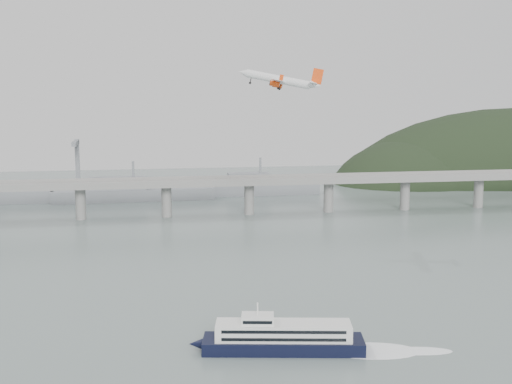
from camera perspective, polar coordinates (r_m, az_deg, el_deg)
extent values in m
plane|color=slate|center=(224.17, 2.37, -11.25)|extent=(900.00, 900.00, 0.00)
cube|color=gray|center=(412.41, -3.33, 0.79)|extent=(800.00, 22.00, 2.20)
cube|color=gray|center=(401.80, -3.17, 0.87)|extent=(800.00, 0.60, 1.80)
cube|color=gray|center=(422.50, -3.48, 1.25)|extent=(800.00, 0.60, 1.80)
cylinder|color=gray|center=(413.26, -14.41, -0.93)|extent=(6.00, 6.00, 21.00)
cylinder|color=gray|center=(411.89, -7.47, -0.76)|extent=(6.00, 6.00, 21.00)
cylinder|color=gray|center=(416.56, -0.58, -0.58)|extent=(6.00, 6.00, 21.00)
cylinder|color=gray|center=(427.08, 6.06, -0.40)|extent=(6.00, 6.00, 21.00)
cylinder|color=gray|center=(443.02, 12.31, -0.22)|extent=(6.00, 6.00, 21.00)
cylinder|color=gray|center=(463.83, 18.05, -0.06)|extent=(6.00, 6.00, 21.00)
ellipsoid|color=black|center=(628.35, 20.58, -0.54)|extent=(320.00, 150.00, 156.00)
ellipsoid|color=black|center=(576.65, 12.91, -0.38)|extent=(140.00, 110.00, 96.00)
cube|color=slate|center=(476.76, -10.14, -0.21)|extent=(110.55, 21.43, 8.00)
cube|color=slate|center=(475.89, -11.49, 0.71)|extent=(39.01, 16.73, 8.00)
cylinder|color=slate|center=(474.60, -10.20, 1.70)|extent=(1.60, 1.60, 14.00)
cube|color=slate|center=(493.76, 0.36, 0.23)|extent=(85.00, 13.60, 8.00)
cube|color=slate|center=(491.28, -0.61, 1.13)|extent=(29.75, 11.90, 8.00)
cylinder|color=slate|center=(491.67, 0.37, 2.07)|extent=(1.60, 1.60, 14.00)
cube|color=slate|center=(511.43, -14.64, 2.05)|extent=(3.00, 3.00, 40.00)
cube|color=slate|center=(499.83, -14.82, 3.97)|extent=(3.00, 28.00, 3.00)
cube|color=black|center=(205.59, 2.28, -12.57)|extent=(48.32, 19.47, 3.77)
cone|color=black|center=(206.47, -4.96, -12.51)|extent=(5.30, 4.54, 3.77)
cube|color=silver|center=(204.09, 2.29, -11.47)|extent=(40.58, 16.28, 4.71)
cube|color=black|center=(199.21, 2.33, -11.60)|extent=(35.23, 6.50, 0.94)
cube|color=black|center=(200.00, 2.33, -12.21)|extent=(35.23, 6.50, 0.94)
cube|color=black|center=(208.15, 2.26, -10.70)|extent=(35.23, 6.50, 0.94)
cube|color=black|center=(208.91, 2.25, -11.28)|extent=(35.23, 6.50, 0.94)
cube|color=silver|center=(202.82, 0.13, -10.52)|extent=(10.43, 8.16, 2.45)
cube|color=black|center=(199.67, 0.12, -10.83)|extent=(8.36, 1.62, 0.94)
cylinder|color=silver|center=(201.85, 0.14, -9.71)|extent=(0.55, 0.55, 3.77)
ellipsoid|color=white|center=(208.64, 9.72, -12.91)|extent=(29.08, 18.15, 0.19)
ellipsoid|color=white|center=(211.06, 13.35, -12.77)|extent=(21.21, 10.28, 0.19)
cylinder|color=white|center=(319.18, 1.88, 9.37)|extent=(29.03, 14.01, 9.31)
cone|color=white|center=(321.50, -1.09, 9.93)|extent=(5.88, 5.22, 4.55)
cone|color=white|center=(317.74, 4.98, 8.85)|extent=(6.64, 5.18, 4.74)
cube|color=white|center=(319.03, 2.03, 9.15)|extent=(15.52, 35.66, 3.19)
cube|color=white|center=(317.84, 4.82, 9.01)|extent=(6.91, 13.04, 1.54)
cube|color=#F84710|center=(317.96, 5.14, 9.59)|extent=(5.87, 1.82, 7.61)
cylinder|color=#F84710|center=(324.88, 1.80, 8.88)|extent=(5.34, 3.94, 3.23)
cylinder|color=black|center=(325.14, 1.42, 8.96)|extent=(1.53, 2.49, 2.45)
cube|color=white|center=(324.92, 1.84, 9.07)|extent=(2.78, 1.05, 1.75)
cylinder|color=#F84710|center=(313.41, 1.58, 9.00)|extent=(5.34, 3.94, 3.23)
cylinder|color=black|center=(313.67, 1.18, 9.08)|extent=(1.53, 2.49, 2.45)
cube|color=white|center=(313.45, 1.62, 9.19)|extent=(2.78, 1.05, 1.75)
cylinder|color=black|center=(321.67, 2.01, 8.79)|extent=(0.96, 0.49, 2.56)
cylinder|color=black|center=(321.63, 1.97, 8.59)|extent=(1.43, 0.76, 1.37)
cylinder|color=black|center=(316.24, 1.91, 8.84)|extent=(0.96, 0.49, 2.56)
cylinder|color=black|center=(316.20, 1.87, 8.64)|extent=(1.43, 0.76, 1.37)
cylinder|color=black|center=(320.72, -0.45, 9.28)|extent=(0.96, 0.49, 2.56)
cylinder|color=black|center=(320.69, -0.49, 9.08)|extent=(1.43, 0.76, 1.37)
cube|color=#F84710|center=(336.61, 2.73, 9.10)|extent=(2.13, 0.72, 2.80)
cube|color=#F84710|center=(301.11, 2.13, 9.51)|extent=(2.13, 0.72, 2.80)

